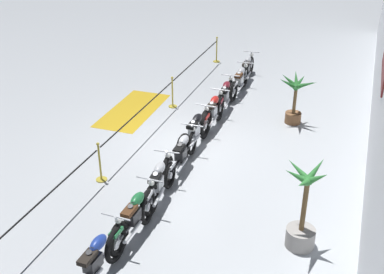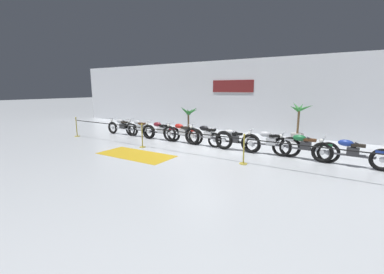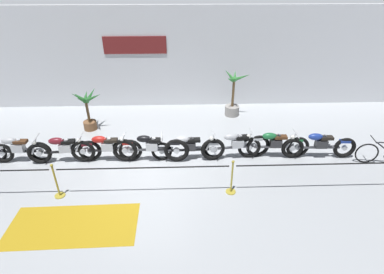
{
  "view_description": "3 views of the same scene",
  "coord_description": "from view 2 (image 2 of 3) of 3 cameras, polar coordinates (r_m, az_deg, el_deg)",
  "views": [
    {
      "loc": [
        11.06,
        4.4,
        6.5
      ],
      "look_at": [
        1.13,
        0.78,
        0.92
      ],
      "focal_mm": 45.0,
      "sensor_mm": 36.0,
      "label": 1
    },
    {
      "loc": [
        5.52,
        -9.23,
        2.56
      ],
      "look_at": [
        -0.57,
        0.21,
        0.42
      ],
      "focal_mm": 24.0,
      "sensor_mm": 36.0,
      "label": 2
    },
    {
      "loc": [
        1.1,
        -7.6,
        5.45
      ],
      "look_at": [
        1.4,
        1.18,
        0.47
      ],
      "focal_mm": 28.0,
      "sensor_mm": 36.0,
      "label": 3
    }
  ],
  "objects": [
    {
      "name": "ground_plane",
      "position": [
        11.05,
        1.9,
        -2.63
      ],
      "size": [
        120.0,
        120.0,
        0.0
      ],
      "primitive_type": "plane",
      "color": "#B2B7BC"
    },
    {
      "name": "motorcycle_silver_0",
      "position": [
        14.81,
        -15.21,
        2.2
      ],
      "size": [
        2.26,
        0.62,
        0.92
      ],
      "color": "black",
      "rests_on": "ground"
    },
    {
      "name": "potted_palm_right_of_row",
      "position": [
        14.51,
        -0.76,
        3.89
      ],
      "size": [
        1.09,
        1.1,
        1.59
      ],
      "color": "brown",
      "rests_on": "ground"
    },
    {
      "name": "stanchion_mid_right",
      "position": [
        8.94,
        11.4,
        -3.71
      ],
      "size": [
        0.28,
        0.28,
        1.05
      ],
      "color": "gold",
      "rests_on": "ground"
    },
    {
      "name": "stanchion_far_left",
      "position": [
        10.92,
        -8.4,
        1.2
      ],
      "size": [
        14.09,
        0.28,
        1.05
      ],
      "color": "gold",
      "rests_on": "ground"
    },
    {
      "name": "motorcycle_silver_1",
      "position": [
        13.96,
        -11.55,
        1.94
      ],
      "size": [
        2.13,
        0.62,
        0.93
      ],
      "color": "black",
      "rests_on": "ground"
    },
    {
      "name": "motorcycle_blue_8",
      "position": [
        9.96,
        31.78,
        -3.06
      ],
      "size": [
        2.42,
        0.62,
        0.94
      ],
      "color": "black",
      "rests_on": "ground"
    },
    {
      "name": "motorcycle_green_7",
      "position": [
        10.14,
        23.59,
        -2.0
      ],
      "size": [
        2.32,
        0.62,
        0.95
      ],
      "color": "black",
      "rests_on": "ground"
    },
    {
      "name": "motorcycle_red_3",
      "position": [
        12.12,
        -2.22,
        0.87
      ],
      "size": [
        2.25,
        0.62,
        0.96
      ],
      "color": "black",
      "rests_on": "ground"
    },
    {
      "name": "stanchion_mid_left",
      "position": [
        11.46,
        -10.99,
        -0.51
      ],
      "size": [
        0.28,
        0.28,
        1.05
      ],
      "color": "gold",
      "rests_on": "ground"
    },
    {
      "name": "potted_palm_left_of_row",
      "position": [
        13.4,
        22.46,
        2.01
      ],
      "size": [
        1.07,
        0.88,
        1.97
      ],
      "color": "gray",
      "rests_on": "ground"
    },
    {
      "name": "back_wall",
      "position": [
        15.39,
        11.93,
        8.83
      ],
      "size": [
        28.0,
        0.29,
        4.2
      ],
      "color": "white",
      "rests_on": "ground"
    },
    {
      "name": "motorcycle_silver_5",
      "position": [
        10.88,
        9.06,
        -0.5
      ],
      "size": [
        2.36,
        0.62,
        0.91
      ],
      "color": "black",
      "rests_on": "ground"
    },
    {
      "name": "motorcycle_black_4",
      "position": [
        11.33,
        3.42,
        0.19
      ],
      "size": [
        2.45,
        0.62,
        0.98
      ],
      "color": "black",
      "rests_on": "ground"
    },
    {
      "name": "motorcycle_silver_6",
      "position": [
        10.38,
        16.84,
        -1.24
      ],
      "size": [
        2.28,
        0.63,
        0.97
      ],
      "color": "black",
      "rests_on": "ground"
    },
    {
      "name": "floor_banner",
      "position": [
        10.3,
        -12.38,
        -3.86
      ],
      "size": [
        3.12,
        1.47,
        0.01
      ],
      "primitive_type": "cube",
      "rotation": [
        0.0,
        0.0,
        0.02
      ],
      "color": "#B78E19",
      "rests_on": "ground"
    },
    {
      "name": "motorcycle_maroon_2",
      "position": [
        12.9,
        -7.04,
        1.34
      ],
      "size": [
        2.28,
        0.62,
        0.94
      ],
      "color": "black",
      "rests_on": "ground"
    }
  ]
}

